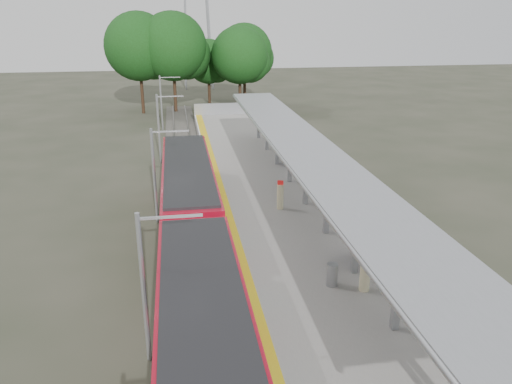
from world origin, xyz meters
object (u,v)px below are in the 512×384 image
(info_pillar_near, at_px, (365,272))
(info_pillar_far, at_px, (280,197))
(train, at_px, (195,249))
(bench_far, at_px, (287,158))
(litter_bin, at_px, (332,275))
(bench_mid, at_px, (358,250))

(info_pillar_near, distance_m, info_pillar_far, 9.02)
(info_pillar_far, bearing_deg, train, -109.23)
(info_pillar_far, bearing_deg, bench_far, 93.46)
(train, distance_m, info_pillar_near, 6.89)
(litter_bin, bearing_deg, train, 159.44)
(litter_bin, bearing_deg, bench_mid, 44.93)
(train, relative_size, info_pillar_near, 15.26)
(bench_mid, bearing_deg, info_pillar_near, -118.90)
(train, distance_m, bench_far, 16.10)
(bench_far, relative_size, info_pillar_near, 0.85)
(train, distance_m, litter_bin, 5.66)
(bench_far, height_order, litter_bin, bench_far)
(info_pillar_near, distance_m, litter_bin, 1.30)
(bench_mid, distance_m, bench_far, 14.71)
(train, relative_size, info_pillar_far, 16.89)
(bench_mid, xyz_separation_m, info_pillar_near, (-0.57, -2.26, 0.21))
(bench_mid, xyz_separation_m, bench_far, (0.14, 14.71, -0.04))
(info_pillar_near, xyz_separation_m, info_pillar_far, (-1.46, 8.90, -0.08))
(bench_far, distance_m, litter_bin, 16.52)
(info_pillar_far, xyz_separation_m, litter_bin, (0.33, -8.34, -0.25))
(train, relative_size, bench_far, 17.97)
(info_pillar_near, xyz_separation_m, litter_bin, (-1.13, 0.56, -0.32))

